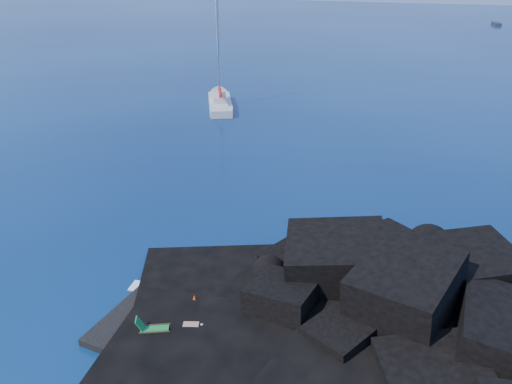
% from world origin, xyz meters
% --- Properties ---
extents(ground, '(400.00, 400.00, 0.00)m').
position_xyz_m(ground, '(0.00, 0.00, 0.00)').
color(ground, '#031034').
rests_on(ground, ground).
extents(headland, '(24.00, 24.00, 3.60)m').
position_xyz_m(headland, '(13.00, 3.00, 0.00)').
color(headland, black).
rests_on(headland, ground).
extents(beach, '(9.08, 6.86, 0.70)m').
position_xyz_m(beach, '(4.50, 0.50, 0.00)').
color(beach, black).
rests_on(beach, ground).
extents(surf_foam, '(10.00, 8.00, 0.06)m').
position_xyz_m(surf_foam, '(5.00, 5.00, 0.00)').
color(surf_foam, white).
rests_on(surf_foam, ground).
extents(sailboat, '(7.35, 12.02, 12.65)m').
position_xyz_m(sailboat, '(-9.11, 36.62, 0.00)').
color(sailboat, silver).
rests_on(sailboat, ground).
extents(deck_chair, '(1.56, 1.15, 0.98)m').
position_xyz_m(deck_chair, '(3.03, -0.59, 0.84)').
color(deck_chair, '#1C813B').
rests_on(deck_chair, beach).
extents(towel, '(2.22, 1.51, 0.05)m').
position_xyz_m(towel, '(4.43, 0.22, 0.38)').
color(towel, white).
rests_on(towel, beach).
extents(sunbather, '(1.98, 1.03, 0.26)m').
position_xyz_m(sunbather, '(4.43, 0.22, 0.54)').
color(sunbather, tan).
rests_on(sunbather, towel).
extents(marker_cone, '(0.37, 0.37, 0.53)m').
position_xyz_m(marker_cone, '(3.80, 1.96, 0.61)').
color(marker_cone, '#E6470C').
rests_on(marker_cone, beach).
extents(distant_boat_a, '(2.21, 4.92, 0.63)m').
position_xyz_m(distant_boat_a, '(28.97, 133.39, 0.00)').
color(distant_boat_a, '#2B2A30').
rests_on(distant_boat_a, ground).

